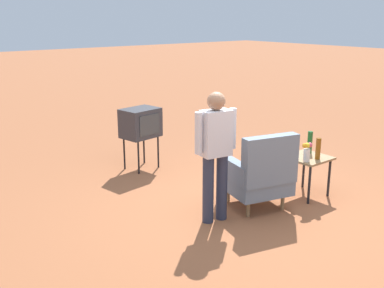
{
  "coord_description": "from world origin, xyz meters",
  "views": [
    {
      "loc": [
        4.07,
        3.93,
        2.51
      ],
      "look_at": [
        -0.03,
        -1.22,
        0.65
      ],
      "focal_mm": 42.88,
      "sensor_mm": 36.0,
      "label": 1
    }
  ],
  "objects_px": {
    "armchair": "(260,173)",
    "person_standing": "(216,149)",
    "side_table": "(307,162)",
    "flower_vase": "(307,151)",
    "bottle_wine_green": "(310,142)",
    "soda_can_red": "(295,155)",
    "tv_on_stand": "(141,123)",
    "soda_can_blue": "(296,151)",
    "bottle_tall_amber": "(318,149)"
  },
  "relations": [
    {
      "from": "armchair",
      "to": "person_standing",
      "type": "bearing_deg",
      "value": -7.82
    },
    {
      "from": "bottle_tall_amber",
      "to": "side_table",
      "type": "bearing_deg",
      "value": -84.97
    },
    {
      "from": "armchair",
      "to": "person_standing",
      "type": "relative_size",
      "value": 0.65
    },
    {
      "from": "side_table",
      "to": "soda_can_red",
      "type": "distance_m",
      "value": 0.27
    },
    {
      "from": "person_standing",
      "to": "soda_can_red",
      "type": "xyz_separation_m",
      "value": [
        -1.36,
        0.14,
        -0.3
      ]
    },
    {
      "from": "soda_can_red",
      "to": "soda_can_blue",
      "type": "relative_size",
      "value": 1.0
    },
    {
      "from": "soda_can_red",
      "to": "bottle_tall_amber",
      "type": "distance_m",
      "value": 0.32
    },
    {
      "from": "soda_can_blue",
      "to": "flower_vase",
      "type": "bearing_deg",
      "value": 64.9
    },
    {
      "from": "flower_vase",
      "to": "soda_can_blue",
      "type": "bearing_deg",
      "value": -115.1
    },
    {
      "from": "side_table",
      "to": "soda_can_red",
      "type": "bearing_deg",
      "value": -12.41
    },
    {
      "from": "soda_can_red",
      "to": "tv_on_stand",
      "type": "bearing_deg",
      "value": -68.21
    },
    {
      "from": "bottle_wine_green",
      "to": "soda_can_red",
      "type": "bearing_deg",
      "value": 7.43
    },
    {
      "from": "armchair",
      "to": "flower_vase",
      "type": "bearing_deg",
      "value": 162.17
    },
    {
      "from": "side_table",
      "to": "flower_vase",
      "type": "distance_m",
      "value": 0.33
    },
    {
      "from": "armchair",
      "to": "soda_can_red",
      "type": "bearing_deg",
      "value": 176.48
    },
    {
      "from": "bottle_tall_amber",
      "to": "flower_vase",
      "type": "relative_size",
      "value": 1.13
    },
    {
      "from": "bottle_tall_amber",
      "to": "flower_vase",
      "type": "distance_m",
      "value": 0.21
    },
    {
      "from": "person_standing",
      "to": "bottle_wine_green",
      "type": "height_order",
      "value": "person_standing"
    },
    {
      "from": "bottle_wine_green",
      "to": "soda_can_blue",
      "type": "relative_size",
      "value": 2.62
    },
    {
      "from": "soda_can_blue",
      "to": "bottle_tall_amber",
      "type": "bearing_deg",
      "value": 104.25
    },
    {
      "from": "soda_can_red",
      "to": "bottle_tall_amber",
      "type": "relative_size",
      "value": 0.41
    },
    {
      "from": "armchair",
      "to": "side_table",
      "type": "xyz_separation_m",
      "value": [
        -0.88,
        0.09,
        0.0
      ]
    },
    {
      "from": "bottle_wine_green",
      "to": "flower_vase",
      "type": "height_order",
      "value": "bottle_wine_green"
    },
    {
      "from": "tv_on_stand",
      "to": "person_standing",
      "type": "bearing_deg",
      "value": 80.64
    },
    {
      "from": "side_table",
      "to": "bottle_tall_amber",
      "type": "xyz_separation_m",
      "value": [
        -0.01,
        0.15,
        0.23
      ]
    },
    {
      "from": "person_standing",
      "to": "bottle_tall_amber",
      "type": "distance_m",
      "value": 1.64
    },
    {
      "from": "armchair",
      "to": "flower_vase",
      "type": "height_order",
      "value": "armchair"
    },
    {
      "from": "armchair",
      "to": "person_standing",
      "type": "xyz_separation_m",
      "value": [
        0.7,
        -0.1,
        0.44
      ]
    },
    {
      "from": "bottle_wine_green",
      "to": "soda_can_blue",
      "type": "bearing_deg",
      "value": -15.25
    },
    {
      "from": "side_table",
      "to": "person_standing",
      "type": "xyz_separation_m",
      "value": [
        1.58,
        -0.19,
        0.44
      ]
    },
    {
      "from": "tv_on_stand",
      "to": "flower_vase",
      "type": "bearing_deg",
      "value": 110.88
    },
    {
      "from": "bottle_wine_green",
      "to": "flower_vase",
      "type": "relative_size",
      "value": 1.21
    },
    {
      "from": "person_standing",
      "to": "bottle_tall_amber",
      "type": "relative_size",
      "value": 5.47
    },
    {
      "from": "bottle_wine_green",
      "to": "flower_vase",
      "type": "xyz_separation_m",
      "value": [
        0.36,
        0.23,
        -0.01
      ]
    },
    {
      "from": "side_table",
      "to": "soda_can_blue",
      "type": "bearing_deg",
      "value": -67.49
    },
    {
      "from": "tv_on_stand",
      "to": "flower_vase",
      "type": "height_order",
      "value": "tv_on_stand"
    },
    {
      "from": "armchair",
      "to": "flower_vase",
      "type": "relative_size",
      "value": 4.0
    },
    {
      "from": "soda_can_blue",
      "to": "bottle_tall_amber",
      "type": "distance_m",
      "value": 0.33
    },
    {
      "from": "bottle_wine_green",
      "to": "flower_vase",
      "type": "distance_m",
      "value": 0.42
    },
    {
      "from": "soda_can_blue",
      "to": "bottle_tall_amber",
      "type": "relative_size",
      "value": 0.41
    },
    {
      "from": "soda_can_blue",
      "to": "soda_can_red",
      "type": "bearing_deg",
      "value": 34.84
    },
    {
      "from": "armchair",
      "to": "tv_on_stand",
      "type": "distance_m",
      "value": 2.44
    },
    {
      "from": "armchair",
      "to": "side_table",
      "type": "height_order",
      "value": "armchair"
    },
    {
      "from": "armchair",
      "to": "tv_on_stand",
      "type": "height_order",
      "value": "armchair"
    },
    {
      "from": "armchair",
      "to": "person_standing",
      "type": "distance_m",
      "value": 0.83
    },
    {
      "from": "armchair",
      "to": "bottle_tall_amber",
      "type": "xyz_separation_m",
      "value": [
        -0.89,
        0.24,
        0.23
      ]
    },
    {
      "from": "tv_on_stand",
      "to": "soda_can_blue",
      "type": "bearing_deg",
      "value": 115.92
    },
    {
      "from": "person_standing",
      "to": "bottle_tall_amber",
      "type": "xyz_separation_m",
      "value": [
        -1.59,
        0.34,
        -0.21
      ]
    },
    {
      "from": "soda_can_red",
      "to": "bottle_tall_amber",
      "type": "height_order",
      "value": "bottle_tall_amber"
    },
    {
      "from": "side_table",
      "to": "tv_on_stand",
      "type": "height_order",
      "value": "tv_on_stand"
    }
  ]
}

